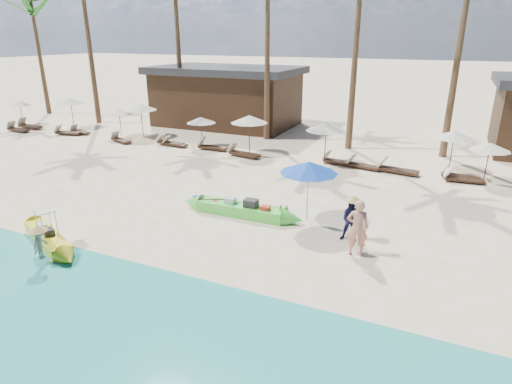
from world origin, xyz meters
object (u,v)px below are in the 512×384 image
at_px(green_canoe, 240,209).
at_px(yellow_canoe, 48,237).
at_px(tourist, 357,228).
at_px(blue_umbrella, 309,167).

bearing_deg(green_canoe, yellow_canoe, -136.37).
height_order(tourist, blue_umbrella, blue_umbrella).
bearing_deg(tourist, blue_umbrella, -55.13).
bearing_deg(green_canoe, tourist, -16.72).
relative_size(green_canoe, tourist, 3.03).
bearing_deg(yellow_canoe, blue_umbrella, 60.65).
height_order(green_canoe, yellow_canoe, yellow_canoe).
height_order(yellow_canoe, tourist, tourist).
relative_size(green_canoe, yellow_canoe, 1.23).
distance_m(green_canoe, yellow_canoe, 6.70).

